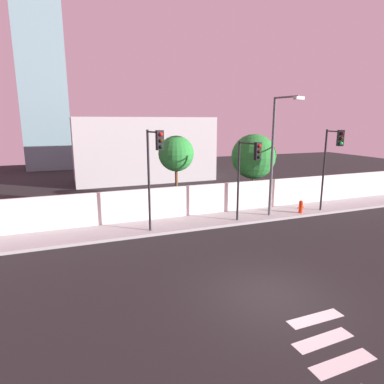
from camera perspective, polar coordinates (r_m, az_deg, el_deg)
name	(u,v)px	position (r m, az deg, el deg)	size (l,w,h in m)	color
ground_plane	(270,296)	(11.70, 13.50, -17.25)	(80.00, 80.00, 0.00)	black
sidewalk	(186,223)	(18.42, -1.01, -5.50)	(36.00, 2.40, 0.15)	#9F9F9F
perimeter_wall	(179,201)	(19.32, -2.33, -1.65)	(36.00, 0.18, 1.80)	silver
crosswalk_marking	(353,377)	(9.29, 26.33, -27.01)	(3.47, 4.72, 0.01)	silver
traffic_light_left	(332,153)	(21.13, 23.26, 6.23)	(0.55, 1.67, 5.06)	black
traffic_light_center	(249,164)	(17.69, 9.86, 4.81)	(0.53, 1.67, 4.50)	black
traffic_light_right	(154,160)	(15.78, -6.59, 5.59)	(0.52, 1.51, 5.14)	black
street_lamp_curbside	(276,148)	(19.41, 14.39, 7.46)	(0.70, 1.91, 6.86)	#4C4C51
fire_hydrant	(301,206)	(21.18, 18.45, -2.36)	(0.44, 0.26, 0.79)	red
roadside_tree_leftmost	(176,154)	(19.79, -2.78, 6.65)	(2.15, 2.15, 4.85)	brown
roadside_tree_midleft	(254,157)	(22.11, 10.71, 6.09)	(2.95, 2.95, 4.88)	brown
low_building_distant	(143,149)	(32.66, -8.50, 7.46)	(13.07, 6.00, 6.04)	#AFAFAF
tower_on_skyline	(38,21)	(45.19, -25.30, 25.37)	(5.16, 5.00, 33.52)	#6E939A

